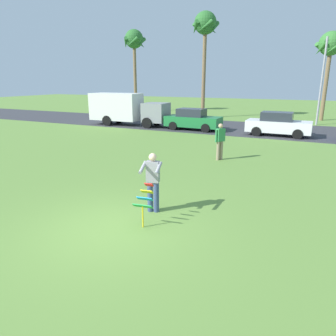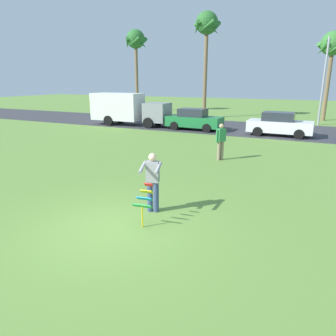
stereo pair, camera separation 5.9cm
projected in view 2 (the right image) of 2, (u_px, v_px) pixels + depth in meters
ground_plane at (109, 229)px, 7.94m from camera, size 120.00×120.00×0.00m
road_strip at (252, 129)px, 24.24m from camera, size 120.00×8.00×0.01m
person_kite_flyer at (153, 180)px, 8.73m from camera, size 0.66×0.74×1.73m
kite_held at (144, 200)px, 8.00m from camera, size 0.53×0.68×1.06m
parked_truck_grey_van at (126, 108)px, 25.92m from camera, size 6.77×2.29×2.62m
parked_car_green at (194, 120)px, 23.58m from camera, size 4.23×1.90×1.60m
parked_car_white at (279, 124)px, 21.02m from camera, size 4.22×1.87×1.60m
palm_tree_left_near at (136, 43)px, 35.57m from camera, size 2.58×2.71×9.26m
palm_tree_right_near at (207, 28)px, 29.23m from camera, size 2.58×2.71×9.91m
palm_tree_centre_far at (333, 47)px, 27.51m from camera, size 2.58×2.71×7.86m
streetlight_pole at (324, 76)px, 25.29m from camera, size 0.24×1.65×7.00m
person_walker_near at (221, 141)px, 14.57m from camera, size 0.39×0.48×1.73m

